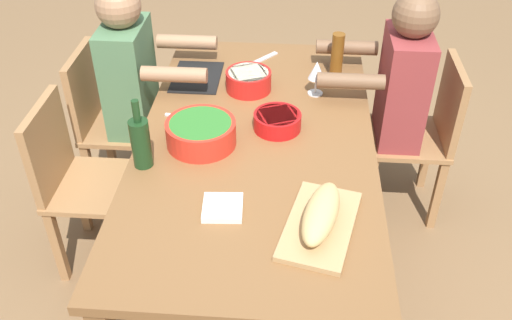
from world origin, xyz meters
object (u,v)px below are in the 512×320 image
serving_bowl_greens (201,132)px  chair_near_left (108,118)px  beer_bottle (337,55)px  wine_glass (317,72)px  diner_near_left (138,83)px  diner_far_left (393,93)px  serving_bowl_pasta (249,79)px  cutting_board (320,225)px  dining_table (256,154)px  serving_bowl_fruit (277,120)px  chair_far_left (424,131)px  wine_bottle (141,142)px  chair_near_center (77,178)px  napkin_stack (223,208)px  bread_loaf (321,213)px

serving_bowl_greens → chair_near_left: bearing=-133.0°
beer_bottle → wine_glass: beer_bottle is taller
diner_near_left → diner_far_left: size_ratio=1.00×
serving_bowl_pasta → cutting_board: serving_bowl_pasta is taller
dining_table → diner_far_left: (-0.50, 0.63, 0.04)m
beer_bottle → serving_bowl_fruit: bearing=-28.4°
chair_far_left → wine_bottle: wine_bottle is taller
chair_far_left → cutting_board: bearing=-28.7°
diner_near_left → chair_near_center: diner_near_left is taller
serving_bowl_fruit → wine_glass: size_ratio=1.22×
chair_near_center → wine_glass: 1.19m
serving_bowl_greens → serving_bowl_pasta: bearing=161.3°
chair_near_left → napkin_stack: (0.95, 0.73, 0.27)m
serving_bowl_fruit → napkin_stack: (0.53, -0.17, -0.03)m
diner_near_left → napkin_stack: (0.95, 0.54, 0.05)m
serving_bowl_pasta → wine_glass: 0.32m
serving_bowl_fruit → bread_loaf: 0.62m
serving_bowl_pasta → chair_far_left: bearing=96.2°
wine_glass → napkin_stack: size_ratio=1.19×
chair_far_left → serving_bowl_greens: bearing=-61.9°
bread_loaf → wine_glass: 0.90m
diner_far_left → bread_loaf: (1.01, -0.37, 0.11)m
beer_bottle → wine_glass: bearing=-28.7°
chair_near_left → serving_bowl_greens: bearing=47.0°
cutting_board → chair_near_left: bearing=-133.4°
wine_bottle → beer_bottle: (-0.78, 0.77, 0.00)m
chair_near_left → chair_near_center: bearing=0.0°
serving_bowl_pasta → serving_bowl_greens: 0.48m
serving_bowl_fruit → wine_bottle: 0.59m
chair_far_left → cutting_board: chair_far_left is taller
beer_bottle → chair_near_left: bearing=-86.5°
serving_bowl_greens → wine_bottle: 0.26m
diner_near_left → chair_far_left: diner_near_left is taller
wine_bottle → wine_glass: size_ratio=1.75×
chair_near_center → serving_bowl_greens: bearing=85.1°
bread_loaf → serving_bowl_greens: bearing=-133.9°
diner_near_left → napkin_stack: bearing=29.8°
cutting_board → wine_bottle: size_ratio=1.38×
serving_bowl_pasta → wine_glass: wine_glass is taller
serving_bowl_greens → bread_loaf: size_ratio=0.89×
diner_far_left → beer_bottle: bearing=-104.2°
serving_bowl_greens → serving_bowl_fruit: bearing=113.9°
chair_near_left → napkin_stack: 1.23m
napkin_stack → chair_near_center: bearing=-121.7°
cutting_board → wine_bottle: 0.75m
chair_far_left → wine_glass: bearing=-78.8°
serving_bowl_pasta → serving_bowl_greens: (0.45, -0.15, 0.01)m
bread_loaf → napkin_stack: size_ratio=2.29×
dining_table → cutting_board: bearing=26.8°
diner_near_left → bread_loaf: diner_near_left is taller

